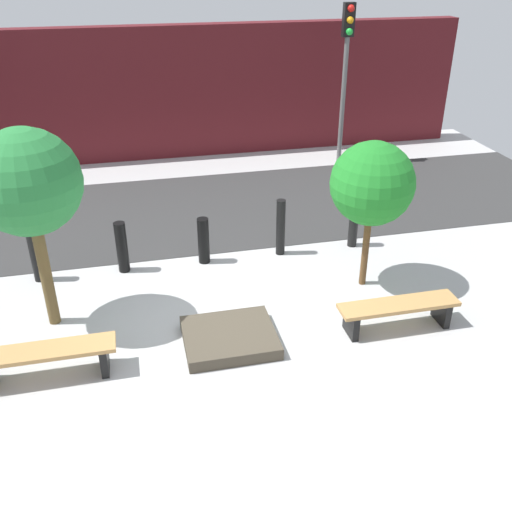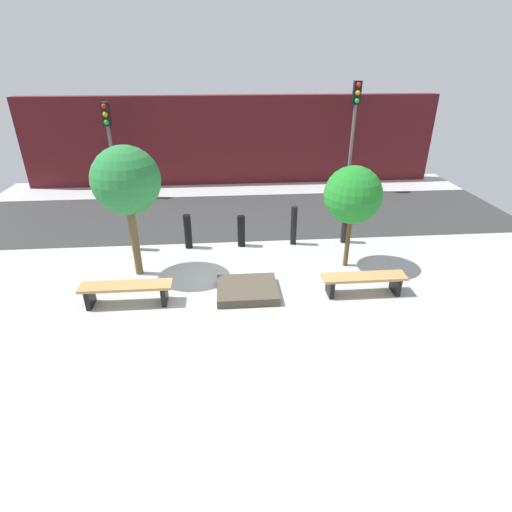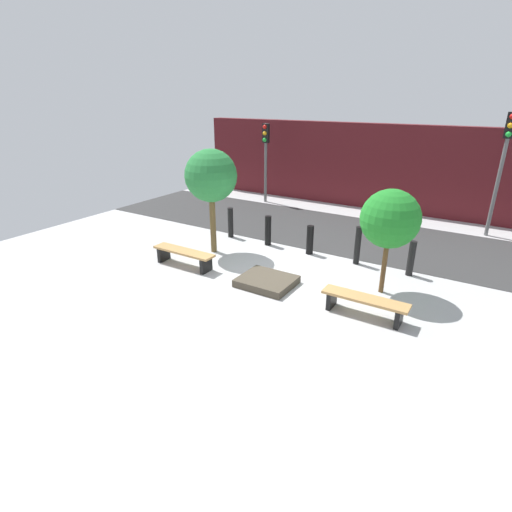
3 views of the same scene
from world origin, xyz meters
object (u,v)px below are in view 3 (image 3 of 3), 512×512
(tree_behind_right_bench, at_px, (390,219))
(bollard_right, at_px, (358,245))
(traffic_light_mid_west, at_px, (504,154))
(bollard_far_left, at_px, (231,223))
(planter_bed, at_px, (267,281))
(bench_right, at_px, (365,302))
(bollard_left, at_px, (268,231))
(bollard_far_right, at_px, (411,258))
(tree_behind_left_bench, at_px, (211,176))
(traffic_light_west, at_px, (266,148))
(bollard_center, at_px, (310,240))
(bench_left, at_px, (184,255))

(tree_behind_right_bench, height_order, bollard_right, tree_behind_right_bench)
(traffic_light_mid_west, bearing_deg, bollard_far_left, -146.92)
(planter_bed, distance_m, bollard_right, 2.93)
(planter_bed, relative_size, traffic_light_mid_west, 0.34)
(bench_right, height_order, bollard_left, bollard_left)
(bollard_far_right, bearing_deg, tree_behind_left_bench, -165.80)
(traffic_light_west, relative_size, traffic_light_mid_west, 0.84)
(bollard_center, bearing_deg, bollard_far_right, 0.00)
(tree_behind_left_bench, height_order, bollard_center, tree_behind_left_bench)
(bench_right, relative_size, traffic_light_west, 0.55)
(bench_left, distance_m, bollard_center, 3.72)
(bench_right, bearing_deg, bench_left, -179.74)
(traffic_light_west, bearing_deg, bollard_far_right, -33.07)
(tree_behind_right_bench, distance_m, bollard_center, 3.21)
(bollard_right, relative_size, traffic_light_west, 0.33)
(bench_left, xyz_separation_m, tree_behind_left_bench, (-0.00, 1.34, 1.94))
(bench_right, relative_size, traffic_light_mid_west, 0.46)
(planter_bed, bearing_deg, bench_left, -175.50)
(planter_bed, relative_size, bollard_right, 1.22)
(planter_bed, relative_size, bollard_center, 1.53)
(tree_behind_right_bench, distance_m, bollard_left, 4.43)
(bollard_far_left, bearing_deg, bollard_right, 0.00)
(bench_left, bearing_deg, bench_right, -0.26)
(bollard_right, bearing_deg, tree_behind_left_bench, -160.98)
(bench_right, height_order, bollard_right, bollard_right)
(bench_left, height_order, traffic_light_west, traffic_light_west)
(tree_behind_right_bench, xyz_separation_m, bollard_right, (-1.10, 1.37, -1.28))
(bollard_left, bearing_deg, bollard_far_right, 0.00)
(bench_left, xyz_separation_m, bench_right, (5.08, 0.00, -0.02))
(tree_behind_left_bench, relative_size, bollard_right, 2.80)
(bench_right, bearing_deg, traffic_light_mid_west, 76.44)
(bollard_left, bearing_deg, planter_bed, -60.09)
(bench_left, bearing_deg, bollard_right, 33.97)
(tree_behind_right_bench, bearing_deg, tree_behind_left_bench, -180.00)
(bench_right, relative_size, bollard_left, 1.95)
(tree_behind_right_bench, distance_m, bollard_far_right, 1.96)
(bollard_far_left, bearing_deg, planter_bed, -40.99)
(bollard_right, bearing_deg, bollard_far_left, 180.00)
(bollard_center, relative_size, traffic_light_west, 0.26)
(bench_left, relative_size, traffic_light_west, 0.57)
(planter_bed, bearing_deg, bollard_right, 60.09)
(bench_left, bearing_deg, traffic_light_west, 103.56)
(planter_bed, xyz_separation_m, tree_behind_right_bench, (2.54, 1.14, 1.73))
(tree_behind_left_bench, distance_m, traffic_light_west, 6.37)
(bollard_right, distance_m, traffic_light_mid_west, 5.97)
(planter_bed, xyz_separation_m, bollard_left, (-1.44, 2.51, 0.38))
(bollard_far_left, distance_m, bollard_center, 2.89)
(bench_left, relative_size, traffic_light_mid_west, 0.48)
(bollard_far_left, height_order, bollard_far_right, bollard_far_left)
(planter_bed, distance_m, bollard_center, 2.53)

